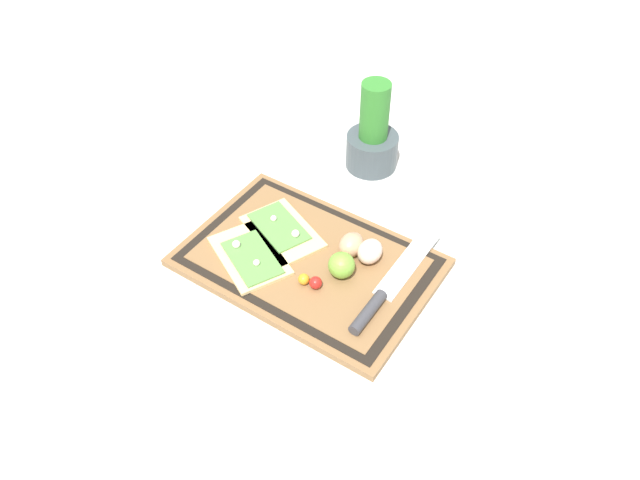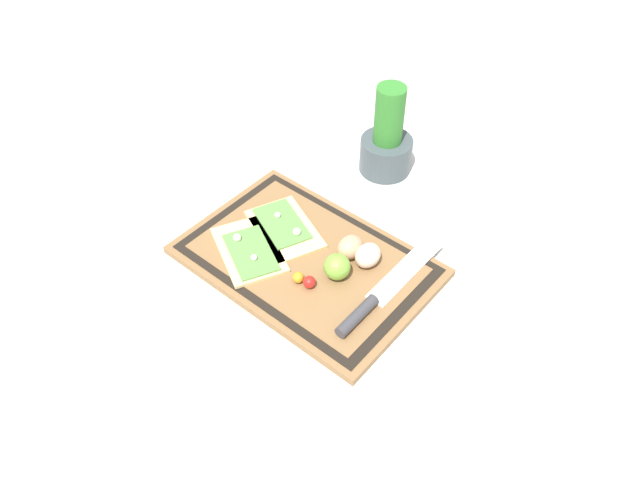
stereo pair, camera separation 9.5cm
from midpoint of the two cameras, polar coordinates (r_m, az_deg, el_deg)
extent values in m
plane|color=silver|center=(1.22, 1.02, -2.29)|extent=(6.00, 6.00, 0.00)
cube|color=brown|center=(1.21, 1.03, -2.04)|extent=(0.48, 0.32, 0.02)
cube|color=black|center=(1.21, 1.03, -1.76)|extent=(0.45, 0.29, 0.00)
cube|color=brown|center=(1.21, 1.04, -1.71)|extent=(0.41, 0.26, 0.00)
cube|color=#DBBC7F|center=(1.22, -4.31, -1.00)|extent=(0.20, 0.17, 0.01)
cube|color=#568942|center=(1.21, -4.12, -1.22)|extent=(0.15, 0.13, 0.00)
sphere|color=silver|center=(1.23, -5.40, 0.13)|extent=(0.02, 0.02, 0.02)
sphere|color=silver|center=(1.19, -3.79, -1.69)|extent=(0.01, 0.01, 0.01)
cube|color=#DBBC7F|center=(1.26, -1.10, 0.91)|extent=(0.20, 0.17, 0.01)
cube|color=#568942|center=(1.26, -1.35, 1.44)|extent=(0.15, 0.12, 0.00)
sphere|color=silver|center=(1.23, 0.06, 0.67)|extent=(0.02, 0.02, 0.02)
sphere|color=silver|center=(1.27, -1.77, 2.22)|extent=(0.01, 0.01, 0.01)
cube|color=silver|center=(1.20, 10.10, -2.81)|extent=(0.04, 0.21, 0.00)
cylinder|color=#38383D|center=(1.11, 5.90, -7.02)|extent=(0.02, 0.10, 0.02)
ellipsoid|color=tan|center=(1.20, 5.04, -0.75)|extent=(0.05, 0.06, 0.05)
ellipsoid|color=beige|center=(1.19, 6.68, -1.49)|extent=(0.05, 0.06, 0.05)
sphere|color=#70A838|center=(1.16, 3.95, -2.52)|extent=(0.05, 0.05, 0.05)
sphere|color=red|center=(1.15, 1.39, -3.97)|extent=(0.02, 0.02, 0.02)
sphere|color=orange|center=(1.16, 0.34, -3.55)|extent=(0.02, 0.02, 0.02)
cylinder|color=#3D474C|center=(1.43, 7.95, 7.66)|extent=(0.12, 0.12, 0.08)
cylinder|color=#2D7528|center=(1.38, 8.31, 10.50)|extent=(0.06, 0.06, 0.17)
cylinder|color=silver|center=(1.33, 17.27, 3.12)|extent=(0.08, 0.08, 0.10)
cylinder|color=#D16023|center=(1.35, 17.00, 2.15)|extent=(0.07, 0.07, 0.04)
cylinder|color=silver|center=(1.30, 17.79, 4.95)|extent=(0.08, 0.08, 0.01)
camera|label=1|loc=(0.05, -87.76, 2.25)|focal=35.00mm
camera|label=2|loc=(0.05, 92.24, -2.25)|focal=35.00mm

